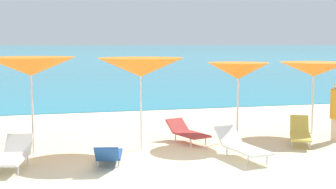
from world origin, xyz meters
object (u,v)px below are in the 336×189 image
object	(u,v)px
umbrella_5	(238,71)
umbrella_6	(314,69)
umbrella_3	(31,67)
lounge_chair_5	(242,145)
lounge_chair_3	(300,133)
lounge_chair_9	(187,132)
umbrella_4	(141,67)
lounge_chair_8	(12,155)
lounge_chair_4	(109,154)

from	to	relation	value
umbrella_5	umbrella_6	bearing A→B (deg)	7.25
umbrella_3	lounge_chair_5	distance (m)	5.42
lounge_chair_3	lounge_chair_9	distance (m)	3.06
umbrella_4	lounge_chair_5	world-z (taller)	umbrella_4
umbrella_5	lounge_chair_5	world-z (taller)	umbrella_5
umbrella_4	lounge_chair_3	xyz separation A→B (m)	(4.28, -0.46, -1.80)
umbrella_4	lounge_chair_8	distance (m)	3.73
umbrella_5	lounge_chair_5	bearing A→B (deg)	-109.93
umbrella_3	umbrella_4	world-z (taller)	umbrella_3
lounge_chair_5	lounge_chair_8	bearing A→B (deg)	165.31
lounge_chair_8	lounge_chair_5	bearing A→B (deg)	7.15
lounge_chair_5	lounge_chair_9	xyz separation A→B (m)	(-0.75, 1.99, -0.01)
lounge_chair_5	lounge_chair_4	bearing A→B (deg)	167.25
umbrella_5	lounge_chair_8	xyz separation A→B (m)	(-5.91, -1.58, -1.64)
umbrella_6	lounge_chair_8	size ratio (longest dim) A/B	1.39
lounge_chair_3	lounge_chair_4	size ratio (longest dim) A/B	1.04
lounge_chair_4	lounge_chair_8	size ratio (longest dim) A/B	1.00
umbrella_4	lounge_chair_9	xyz separation A→B (m)	(1.37, 0.46, -1.81)
umbrella_5	lounge_chair_3	size ratio (longest dim) A/B	1.35
lounge_chair_8	lounge_chair_9	distance (m)	4.71
umbrella_4	lounge_chair_3	size ratio (longest dim) A/B	1.45
umbrella_6	lounge_chair_8	distance (m)	8.84
lounge_chair_9	umbrella_3	bearing A→B (deg)	165.21
lounge_chair_8	lounge_chair_9	xyz separation A→B (m)	(4.44, 1.59, -0.01)
umbrella_4	lounge_chair_8	bearing A→B (deg)	-159.81
umbrella_3	lounge_chair_3	distance (m)	7.23
lounge_chair_3	lounge_chair_5	world-z (taller)	lounge_chair_3
umbrella_4	lounge_chair_4	size ratio (longest dim) A/B	1.51
lounge_chair_3	lounge_chair_8	xyz separation A→B (m)	(-7.35, -0.67, -0.00)
umbrella_3	umbrella_6	distance (m)	8.11
umbrella_6	lounge_chair_3	world-z (taller)	umbrella_6
umbrella_4	umbrella_3	bearing A→B (deg)	176.13
lounge_chair_9	umbrella_6	bearing A→B (deg)	-14.21
lounge_chair_3	lounge_chair_5	bearing A→B (deg)	-126.00
umbrella_6	umbrella_5	bearing A→B (deg)	-172.75
umbrella_4	lounge_chair_4	world-z (taller)	umbrella_4
umbrella_3	lounge_chair_9	distance (m)	4.46
umbrella_5	umbrella_6	size ratio (longest dim) A/B	1.01
umbrella_5	lounge_chair_5	distance (m)	2.67
umbrella_3	lounge_chair_9	xyz separation A→B (m)	(4.05, 0.28, -1.85)
lounge_chair_4	lounge_chair_5	bearing A→B (deg)	-171.04
umbrella_3	lounge_chair_3	size ratio (longest dim) A/B	1.47
lounge_chair_4	lounge_chair_9	bearing A→B (deg)	-130.45
lounge_chair_4	lounge_chair_8	xyz separation A→B (m)	(-2.06, 0.27, 0.06)
umbrella_4	umbrella_5	bearing A→B (deg)	9.02
umbrella_5	lounge_chair_4	xyz separation A→B (m)	(-3.84, -1.85, -1.69)
lounge_chair_3	lounge_chair_4	world-z (taller)	lounge_chair_3
umbrella_5	lounge_chair_8	world-z (taller)	umbrella_5
umbrella_4	lounge_chair_4	bearing A→B (deg)	-125.67
umbrella_4	umbrella_6	bearing A→B (deg)	8.18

